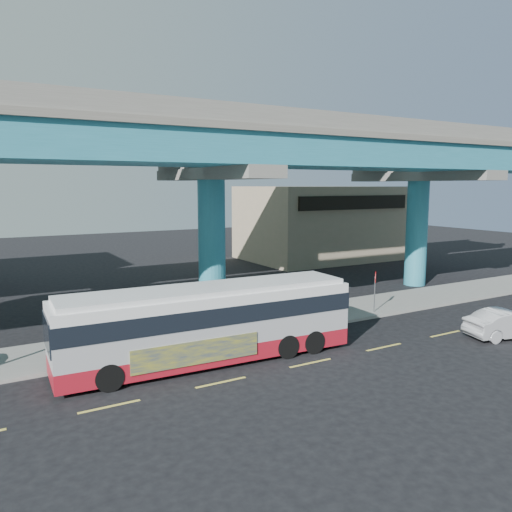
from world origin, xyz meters
TOP-DOWN VIEW (x-y plane):
  - ground at (0.00, 0.00)m, footprint 120.00×120.00m
  - sidewalk at (0.00, 5.50)m, footprint 70.00×4.00m
  - lane_markings at (-0.00, -0.30)m, footprint 58.00×0.12m
  - viaduct at (-0.00, 9.11)m, footprint 52.00×12.40m
  - building_beige at (18.00, 22.98)m, footprint 14.00×10.23m
  - transit_bus at (-3.44, 1.93)m, footprint 12.19×3.07m
  - sedan at (10.04, -2.15)m, footprint 3.34×4.76m
  - stop_sign at (7.62, 4.18)m, footprint 0.51×0.50m

SIDE VIEW (x-z plane):
  - ground at x=0.00m, z-range 0.00..0.00m
  - lane_markings at x=0.00m, z-range 0.00..0.01m
  - sidewalk at x=0.00m, z-range 0.00..0.15m
  - sedan at x=10.04m, z-range 0.00..1.35m
  - transit_bus at x=-3.44m, z-range 0.15..3.25m
  - stop_sign at x=7.62m, z-range 0.63..2.90m
  - building_beige at x=18.00m, z-range 0.01..7.01m
  - viaduct at x=0.00m, z-range 3.29..14.99m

